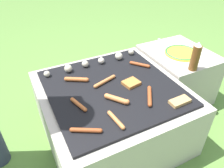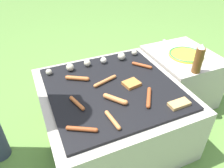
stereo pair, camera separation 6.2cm
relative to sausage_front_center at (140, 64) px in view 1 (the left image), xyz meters
name	(u,v)px [view 1 (the left image)]	position (x,y,z in m)	size (l,w,h in m)	color
ground_plane	(112,132)	(-0.29, -0.13, -0.43)	(14.00, 14.00, 0.00)	#567F38
grill	(112,112)	(-0.29, -0.13, -0.22)	(0.87, 0.87, 0.42)	#B2AA9E
side_ledge	(175,75)	(0.40, 0.03, -0.22)	(0.48, 0.55, 0.42)	#B2AA9E
sausage_front_left	(86,130)	(-0.57, -0.41, 0.00)	(0.14, 0.09, 0.02)	#93421E
sausage_front_right	(150,96)	(-0.14, -0.33, 0.00)	(0.11, 0.16, 0.02)	#93421E
sausage_mid_right	(105,81)	(-0.31, -0.08, 0.00)	(0.17, 0.07, 0.02)	#C6753D
sausage_back_left	(78,104)	(-0.54, -0.21, 0.00)	(0.06, 0.14, 0.02)	#B7602D
sausage_front_center	(140,64)	(0.00, 0.00, 0.00)	(0.11, 0.12, 0.02)	#93421E
sausage_back_right	(76,79)	(-0.47, 0.02, 0.00)	(0.14, 0.10, 0.03)	#B7602D
sausage_back_center	(116,120)	(-0.41, -0.41, 0.00)	(0.04, 0.15, 0.02)	#C6753D
sausage_mid_left	(116,99)	(-0.33, -0.27, 0.00)	(0.10, 0.13, 0.03)	#C6753D
bread_slice_center	(131,83)	(-0.17, -0.17, 0.00)	(0.11, 0.10, 0.02)	#B27033
bread_slice_right	(180,101)	(-0.02, -0.44, 0.00)	(0.12, 0.06, 0.02)	tan
mushroom_row	(95,62)	(-0.28, 0.16, 0.01)	(0.70, 0.08, 0.06)	beige
plate_colorful	(182,53)	(0.40, 0.01, 0.00)	(0.26, 0.26, 0.02)	yellow
condiment_bottle	(195,57)	(0.30, -0.21, 0.09)	(0.06, 0.06, 0.21)	brown
fork_utensil	(164,42)	(0.40, 0.24, -0.01)	(0.02, 0.18, 0.01)	silver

